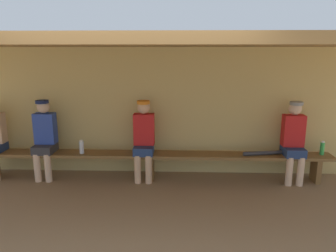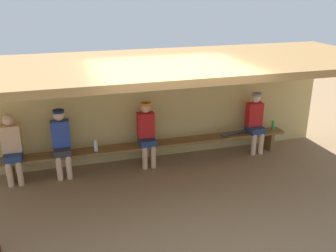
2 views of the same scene
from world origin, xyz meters
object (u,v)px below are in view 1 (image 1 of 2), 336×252
player_shirtless_tan (144,137)px  player_middle (294,138)px  bench (151,157)px  baseball_bat (268,153)px  player_in_red (45,136)px  water_bottle_green (322,148)px  water_bottle_blue (82,147)px

player_shirtless_tan → player_middle: 2.46m
bench → baseball_bat: size_ratio=6.90×
player_shirtless_tan → player_in_red: bearing=180.0°
water_bottle_green → bench: bearing=-179.2°
bench → baseball_bat: baseball_bat is taller
bench → player_in_red: (-1.80, 0.00, 0.36)m
bench → water_bottle_green: (2.83, 0.04, 0.18)m
player_in_red → player_middle: same height
water_bottle_green → player_middle: bearing=-176.1°
bench → player_in_red: player_in_red is taller
player_shirtless_tan → player_in_red: same height
bench → water_bottle_blue: water_bottle_blue is taller
player_in_red → player_middle: (4.14, 0.00, 0.00)m
player_middle → water_bottle_blue: bearing=-179.2°
bench → player_middle: (2.34, 0.00, 0.36)m
water_bottle_blue → baseball_bat: water_bottle_blue is taller
baseball_bat → player_shirtless_tan: bearing=169.0°
water_bottle_blue → bench: bearing=2.3°
bench → player_middle: bearing=0.1°
player_shirtless_tan → water_bottle_blue: player_shirtless_tan is taller
player_middle → baseball_bat: (-0.39, -0.00, -0.25)m
water_bottle_green → player_shirtless_tan: bearing=-179.3°
player_middle → baseball_bat: 0.47m
player_middle → bench: bearing=-179.9°
water_bottle_blue → baseball_bat: (3.11, 0.05, -0.08)m
player_in_red → player_middle: size_ratio=1.00×
player_shirtless_tan → player_middle: same height
player_middle → water_bottle_blue: player_middle is taller
player_shirtless_tan → water_bottle_green: player_shirtless_tan is taller
water_bottle_blue → player_shirtless_tan: bearing=2.8°
player_middle → baseball_bat: player_middle is taller
player_shirtless_tan → player_middle: (2.46, 0.00, 0.00)m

